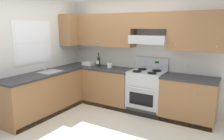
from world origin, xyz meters
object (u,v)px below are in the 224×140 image
at_px(wine_bottle, 99,61).
at_px(bowl, 89,64).
at_px(paper_towel_roll, 110,65).
at_px(stove, 146,91).

relative_size(wine_bottle, bowl, 1.17).
xyz_separation_m(wine_bottle, paper_towel_roll, (0.34, -0.02, -0.07)).
distance_m(wine_bottle, bowl, 0.32).
bearing_deg(bowl, wine_bottle, 4.20).
distance_m(stove, wine_bottle, 1.44).
height_order(bowl, paper_towel_roll, paper_towel_roll).
xyz_separation_m(bowl, paper_towel_roll, (0.64, -0.00, 0.03)).
bearing_deg(stove, paper_towel_roll, 176.79).
relative_size(stove, wine_bottle, 3.62).
xyz_separation_m(stove, bowl, (-1.62, 0.06, 0.46)).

